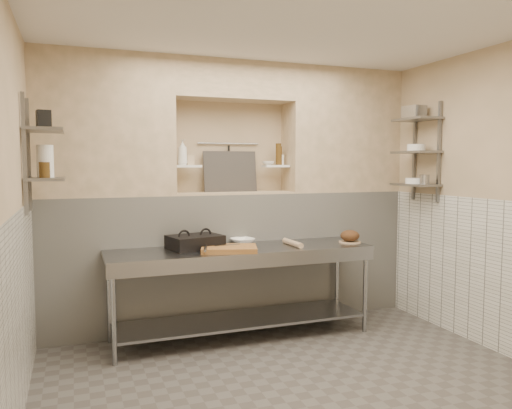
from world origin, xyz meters
name	(u,v)px	position (x,y,z in m)	size (l,w,h in m)	color
floor	(301,392)	(0.00, 0.00, -0.05)	(4.00, 3.90, 0.10)	#46423E
ceiling	(304,10)	(0.00, 0.00, 2.85)	(4.00, 3.90, 0.10)	silver
wall_left	(1,217)	(-2.05, 0.00, 1.40)	(0.10, 3.90, 2.80)	#CCAD8A
wall_right	(509,200)	(2.05, 0.00, 1.40)	(0.10, 3.90, 2.80)	#CCAD8A
wall_back	(226,193)	(0.00, 2.00, 1.40)	(4.00, 0.10, 2.80)	#CCAD8A
backwall_lower	(233,258)	(0.00, 1.75, 0.70)	(4.00, 0.40, 1.40)	silver
alcove_sill	(233,193)	(0.00, 1.75, 1.41)	(1.30, 0.40, 0.02)	#CCAD8A
backwall_pillar_left	(104,126)	(-1.33, 1.75, 2.10)	(1.35, 0.40, 1.40)	#CCAD8A
backwall_pillar_right	(341,132)	(1.33, 1.75, 2.10)	(1.35, 0.40, 1.40)	#CCAD8A
backwall_header	(233,82)	(0.00, 1.75, 2.60)	(1.30, 0.40, 0.40)	#CCAD8A
wainscot_left	(16,327)	(-1.99, 0.00, 0.70)	(0.02, 3.90, 1.40)	silver
wainscot_right	(501,277)	(1.99, 0.00, 0.70)	(0.02, 3.90, 1.40)	silver
alcove_shelf_left	(187,166)	(-0.50, 1.75, 1.70)	(0.28, 0.16, 0.03)	white
alcove_shelf_right	(276,166)	(0.50, 1.75, 1.70)	(0.28, 0.16, 0.03)	white
utensil_rail	(228,143)	(0.00, 1.92, 1.95)	(0.02, 0.02, 0.70)	gray
hanging_steel	(229,159)	(0.00, 1.90, 1.78)	(0.02, 0.02, 0.30)	black
splash_panel	(230,172)	(0.00, 1.85, 1.64)	(0.60, 0.02, 0.45)	#383330
shelf_rail_left_a	(29,155)	(-1.98, 1.25, 1.80)	(0.03, 0.03, 0.95)	slate
shelf_rail_left_b	(24,154)	(-1.98, 0.85, 1.80)	(0.03, 0.03, 0.95)	slate
wall_shelf_left_lower	(46,179)	(-1.84, 1.05, 1.60)	(0.30, 0.50, 0.03)	slate
wall_shelf_left_upper	(44,130)	(-1.84, 1.05, 2.00)	(0.30, 0.50, 0.03)	slate
shelf_rail_right_a	(414,153)	(1.98, 1.25, 1.85)	(0.03, 0.03, 1.05)	slate
shelf_rail_right_b	(439,152)	(1.98, 0.85, 1.85)	(0.03, 0.03, 1.05)	slate
wall_shelf_right_lower	(415,185)	(1.84, 1.05, 1.50)	(0.30, 0.50, 0.03)	slate
wall_shelf_right_mid	(416,152)	(1.84, 1.05, 1.85)	(0.30, 0.50, 0.03)	slate
wall_shelf_right_upper	(417,119)	(1.84, 1.05, 2.20)	(0.30, 0.50, 0.03)	slate
prep_table	(242,274)	(-0.09, 1.18, 0.64)	(2.60, 0.70, 0.90)	gray
panini_press	(195,242)	(-0.53, 1.29, 0.97)	(0.56, 0.46, 0.13)	black
cutting_board	(229,249)	(-0.26, 1.06, 0.92)	(0.52, 0.36, 0.05)	#936135
knife_blade	(227,245)	(-0.26, 1.13, 0.95)	(0.26, 0.03, 0.01)	gray
tongs	(205,248)	(-0.51, 0.97, 0.96)	(0.03, 0.03, 0.27)	gray
mixing_bowl	(242,241)	(0.00, 1.44, 0.93)	(0.24, 0.24, 0.06)	white
rolling_pin	(293,243)	(0.43, 1.13, 0.93)	(0.06, 0.06, 0.37)	tan
bread_board	(350,242)	(1.08, 1.12, 0.91)	(0.23, 0.23, 0.01)	tan
bread_loaf	(350,236)	(1.08, 1.12, 0.97)	(0.20, 0.20, 0.12)	#4C2D19
bottle_soap	(182,152)	(-0.55, 1.74, 1.84)	(0.10, 0.10, 0.26)	white
jar_alcove	(190,160)	(-0.47, 1.76, 1.77)	(0.07, 0.07, 0.11)	#CCAD8A
bowl_alcove	(268,163)	(0.40, 1.72, 1.73)	(0.13, 0.13, 0.04)	white
condiment_a	(279,156)	(0.55, 1.75, 1.82)	(0.06, 0.06, 0.21)	#442D10
condiment_b	(278,154)	(0.54, 1.76, 1.83)	(0.06, 0.06, 0.24)	#442D10
condiment_c	(281,160)	(0.58, 1.78, 1.77)	(0.07, 0.07, 0.11)	white
jug_left	(45,161)	(-1.84, 1.09, 1.75)	(0.13, 0.13, 0.27)	white
jar_left	(44,170)	(-1.84, 0.94, 1.68)	(0.08, 0.08, 0.13)	#442D10
box_left_upper	(44,119)	(-1.84, 1.07, 2.09)	(0.11, 0.11, 0.15)	black
bowl_right	(415,181)	(1.84, 1.06, 1.54)	(0.20, 0.20, 0.06)	white
canister_right	(424,179)	(1.84, 0.90, 1.56)	(0.10, 0.10, 0.10)	gray
bowl_right_mid	(416,148)	(1.84, 1.05, 1.90)	(0.19, 0.19, 0.07)	white
basket_right	(414,112)	(1.84, 1.10, 2.28)	(0.17, 0.21, 0.13)	gray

